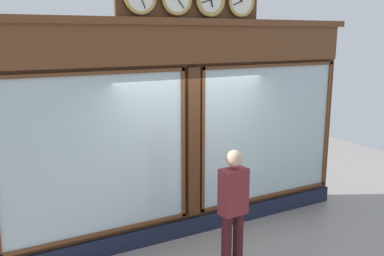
# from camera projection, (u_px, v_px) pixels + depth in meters

# --- Properties ---
(shop_facade) EXTENTS (6.01, 0.42, 3.96)m
(shop_facade) POSITION_uv_depth(u_px,v_px,m) (188.00, 128.00, 6.66)
(shop_facade) COLOR #4C2B16
(shop_facade) RESTS_ON ground_plane
(pedestrian) EXTENTS (0.38, 0.25, 1.69)m
(pedestrian) POSITION_uv_depth(u_px,v_px,m) (233.00, 206.00, 5.65)
(pedestrian) COLOR #3A1316
(pedestrian) RESTS_ON ground_plane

